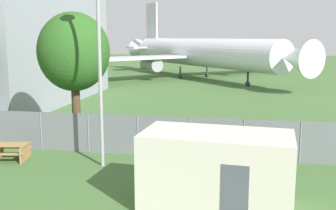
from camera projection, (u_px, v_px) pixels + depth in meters
The scene contains 6 objects.
perimeter_fence at pixel (138, 135), 19.20m from camera, with size 56.07×0.07×1.97m.
airplane at pixel (198, 53), 54.05m from camera, with size 27.63×31.70×11.19m.
portable_cabin at pixel (216, 170), 13.21m from camera, with size 5.17×2.93×2.60m.
picnic_bench_open_grass at pixel (11, 150), 18.49m from camera, with size 1.76×1.65×0.76m.
tree_near_hangar at pixel (74, 53), 20.41m from camera, with size 3.73×3.73×7.01m.
light_mast at pixel (99, 43), 16.80m from camera, with size 0.44×0.44×9.11m.
Camera 1 is at (4.68, -7.26, 5.74)m, focal length 42.00 mm.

